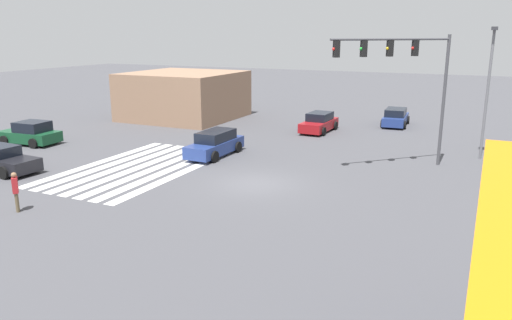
% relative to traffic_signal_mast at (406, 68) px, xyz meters
% --- Properties ---
extents(ground_plane, '(155.29, 155.29, 0.00)m').
position_rel_traffic_signal_mast_xyz_m(ground_plane, '(6.11, -6.11, -5.63)').
color(ground_plane, '#47474C').
extents(crosswalk_markings, '(11.57, 6.30, 0.01)m').
position_rel_traffic_signal_mast_xyz_m(crosswalk_markings, '(6.11, -13.57, -5.63)').
color(crosswalk_markings, silver).
rests_on(crosswalk_markings, ground_plane).
extents(traffic_signal_mast, '(5.33, 5.33, 7.42)m').
position_rel_traffic_signal_mast_xyz_m(traffic_signal_mast, '(0.00, 0.00, 0.00)').
color(traffic_signal_mast, '#47474C').
rests_on(traffic_signal_mast, ground_plane).
extents(car_0, '(2.42, 4.25, 1.60)m').
position_rel_traffic_signal_mast_xyz_m(car_0, '(4.26, -24.26, -4.90)').
color(car_0, '#144728').
rests_on(car_0, ground_plane).
extents(car_2, '(4.45, 2.12, 1.49)m').
position_rel_traffic_signal_mast_xyz_m(car_2, '(-8.60, -7.61, -4.93)').
color(car_2, maroon).
rests_on(car_2, ground_plane).
extents(car_3, '(4.77, 1.99, 1.57)m').
position_rel_traffic_signal_mast_xyz_m(car_3, '(1.71, -11.02, -4.88)').
color(car_3, navy).
rests_on(car_3, ground_plane).
extents(car_5, '(2.20, 4.80, 1.45)m').
position_rel_traffic_signal_mast_xyz_m(car_5, '(10.05, -19.97, -4.96)').
color(car_5, black).
rests_on(car_5, ground_plane).
extents(car_6, '(4.32, 2.16, 1.45)m').
position_rel_traffic_signal_mast_xyz_m(car_6, '(-13.74, -2.68, -4.93)').
color(car_6, navy).
rests_on(car_6, ground_plane).
extents(corner_building, '(9.05, 9.05, 4.11)m').
position_rel_traffic_signal_mast_xyz_m(corner_building, '(-9.60, -20.68, -3.58)').
color(corner_building, '#937056').
rests_on(corner_building, ground_plane).
extents(pedestrian, '(0.41, 0.41, 1.76)m').
position_rel_traffic_signal_mast_xyz_m(pedestrian, '(14.20, -13.68, -4.64)').
color(pedestrian, brown).
rests_on(pedestrian, ground_plane).
extents(street_light_pole_a, '(0.80, 0.36, 7.85)m').
position_rel_traffic_signal_mast_xyz_m(street_light_pole_a, '(-4.56, 4.08, -0.92)').
color(street_light_pole_a, slate).
rests_on(street_light_pole_a, ground_plane).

